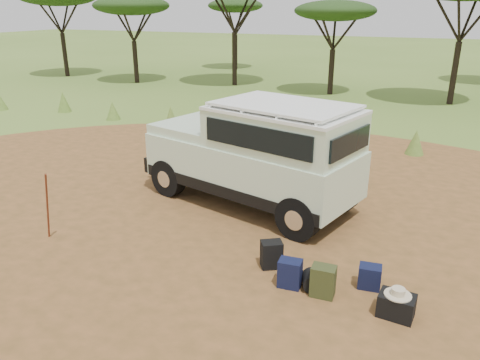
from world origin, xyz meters
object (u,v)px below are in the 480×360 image
at_px(walking_staff, 47,207).
at_px(backpack_navy, 290,274).
at_px(backpack_black, 271,255).
at_px(duffel_navy, 370,277).
at_px(backpack_olive, 323,281).
at_px(safari_vehicle, 257,156).
at_px(hard_case, 396,306).

xyz_separation_m(walking_staff, backpack_navy, (4.94, 0.33, -0.52)).
height_order(backpack_black, duffel_navy, backpack_black).
relative_size(backpack_black, duffel_navy, 1.24).
distance_m(backpack_black, backpack_olive, 1.20).
height_order(walking_staff, backpack_olive, walking_staff).
distance_m(safari_vehicle, backpack_navy, 3.69).
bearing_deg(backpack_olive, backpack_navy, 173.43).
xyz_separation_m(backpack_navy, duffel_navy, (1.25, 0.49, -0.04)).
height_order(backpack_black, hard_case, backpack_black).
xyz_separation_m(walking_staff, hard_case, (6.69, 0.19, -0.58)).
bearing_deg(backpack_black, duffel_navy, -31.49).
bearing_deg(walking_staff, safari_vehicle, -12.94).
bearing_deg(walking_staff, backpack_olive, -57.31).
distance_m(backpack_black, hard_case, 2.33).
height_order(walking_staff, backpack_navy, walking_staff).
xyz_separation_m(walking_staff, backpack_black, (4.44, 0.81, -0.51)).
height_order(backpack_olive, duffel_navy, backpack_olive).
height_order(backpack_navy, duffel_navy, backpack_navy).
xyz_separation_m(safari_vehicle, duffel_navy, (3.06, -2.57, -1.02)).
height_order(safari_vehicle, hard_case, safari_vehicle).
bearing_deg(safari_vehicle, backpack_navy, -43.92).
relative_size(safari_vehicle, duffel_navy, 13.35).
bearing_deg(walking_staff, backpack_black, -49.99).
height_order(duffel_navy, hard_case, duffel_navy).
height_order(walking_staff, duffel_navy, walking_staff).
bearing_deg(walking_staff, backpack_navy, -56.43).
xyz_separation_m(backpack_black, backpack_olive, (1.08, -0.52, 0.01)).
bearing_deg(backpack_navy, hard_case, -8.39).
relative_size(walking_staff, backpack_black, 3.10).
height_order(safari_vehicle, walking_staff, safari_vehicle).
bearing_deg(backpack_navy, safari_vehicle, 116.86).
bearing_deg(backpack_black, hard_case, -47.52).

